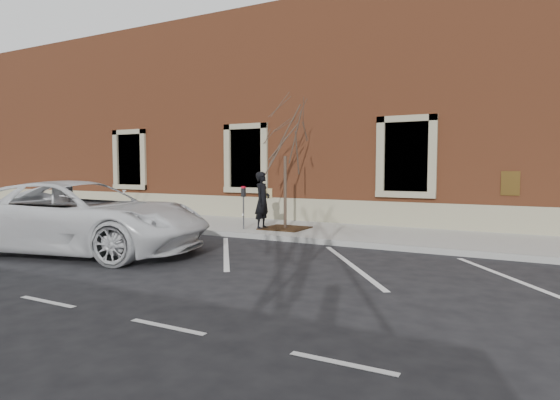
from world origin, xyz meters
The scene contains 10 objects.
ground centered at (0.00, 0.00, 0.00)m, with size 120.00×120.00×0.00m, color #28282B.
sidewalk_near centered at (0.00, 1.75, 0.07)m, with size 40.00×3.50×0.15m, color #ADACA3.
curb_near centered at (0.00, -0.05, 0.07)m, with size 40.00×0.12×0.15m, color #9E9E99.
parking_stripes centered at (0.00, -2.20, 0.00)m, with size 28.00×4.40×0.01m, color silver, non-canonical shape.
building_civic centered at (0.00, 7.74, 4.00)m, with size 40.00×8.62×8.00m.
man centered at (-0.80, 0.93, 1.04)m, with size 0.65×0.43×1.78m, color black.
parking_meter centered at (-1.29, 0.63, 1.07)m, with size 0.12×0.09×1.33m.
tree_grate centered at (-0.21, 1.33, 0.17)m, with size 1.32×1.32×0.03m, color #372511.
sapling centered at (-0.21, 1.33, 3.02)m, with size 2.47×2.47×4.11m.
white_truck centered at (-3.06, -3.92, 0.87)m, with size 2.89×6.26×1.74m, color silver.
Camera 1 is at (6.47, -11.54, 2.07)m, focal length 30.00 mm.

